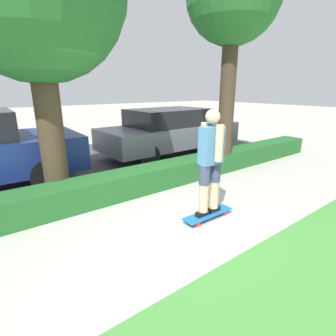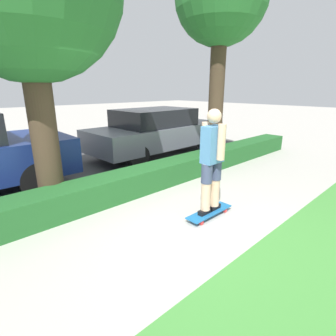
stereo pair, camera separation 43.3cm
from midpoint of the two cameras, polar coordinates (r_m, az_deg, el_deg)
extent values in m
plane|color=#BCB7AD|center=(4.09, 6.04, -12.51)|extent=(60.00, 60.00, 0.00)
cube|color=#474749|center=(7.48, -16.41, 0.75)|extent=(12.28, 5.00, 0.01)
cube|color=#236028|center=(5.16, -6.07, -3.22)|extent=(12.28, 0.60, 0.47)
cube|color=#1E6BAD|center=(4.33, 11.59, -9.80)|extent=(0.90, 0.24, 0.02)
cylinder|color=red|center=(4.52, 15.05, -9.53)|extent=(0.07, 0.04, 0.07)
cylinder|color=red|center=(4.62, 13.28, -8.79)|extent=(0.07, 0.04, 0.07)
cylinder|color=red|center=(4.10, 9.59, -12.07)|extent=(0.07, 0.04, 0.07)
cylinder|color=red|center=(4.20, 7.78, -11.17)|extent=(0.07, 0.04, 0.07)
cube|color=black|center=(4.23, 10.57, -9.72)|extent=(0.26, 0.09, 0.07)
cylinder|color=beige|center=(4.07, 10.89, -4.50)|extent=(0.15, 0.15, 0.76)
cylinder|color=#3D4766|center=(3.99, 11.07, -1.46)|extent=(0.17, 0.17, 0.30)
cube|color=black|center=(4.39, 12.64, -8.82)|extent=(0.26, 0.09, 0.07)
cylinder|color=beige|center=(4.23, 13.00, -3.77)|extent=(0.15, 0.15, 0.76)
cylinder|color=#3D4766|center=(4.16, 13.20, -0.84)|extent=(0.17, 0.17, 0.30)
cube|color=#4C84B7|center=(3.96, 12.54, 4.79)|extent=(0.36, 0.20, 0.56)
cylinder|color=beige|center=(3.86, 14.29, 5.20)|extent=(0.12, 0.12, 0.53)
cylinder|color=beige|center=(4.05, 10.98, 5.95)|extent=(0.12, 0.12, 0.53)
sphere|color=beige|center=(3.90, 12.94, 10.83)|extent=(0.21, 0.21, 0.21)
cylinder|color=#423323|center=(4.84, -21.90, 7.93)|extent=(0.42, 0.42, 2.70)
cylinder|color=#423323|center=(6.50, 14.60, 13.46)|extent=(0.36, 0.36, 3.33)
cylinder|color=black|center=(5.63, -22.66, -1.47)|extent=(0.71, 0.24, 0.71)
cylinder|color=black|center=(7.35, -26.40, 2.19)|extent=(0.71, 0.24, 0.71)
cube|color=slate|center=(8.19, 2.21, 7.17)|extent=(4.47, 1.86, 0.61)
cube|color=black|center=(8.03, 1.50, 10.98)|extent=(2.34, 1.59, 0.50)
cylinder|color=black|center=(8.63, 12.68, 5.22)|extent=(0.61, 0.21, 0.61)
cylinder|color=black|center=(9.72, 5.49, 6.84)|extent=(0.61, 0.21, 0.61)
cylinder|color=black|center=(6.82, -2.51, 2.53)|extent=(0.61, 0.21, 0.61)
cylinder|color=black|center=(8.15, -8.93, 4.74)|extent=(0.61, 0.21, 0.61)
camera|label=1|loc=(0.22, 92.86, -0.88)|focal=28.00mm
camera|label=2|loc=(0.22, -87.14, 0.88)|focal=28.00mm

